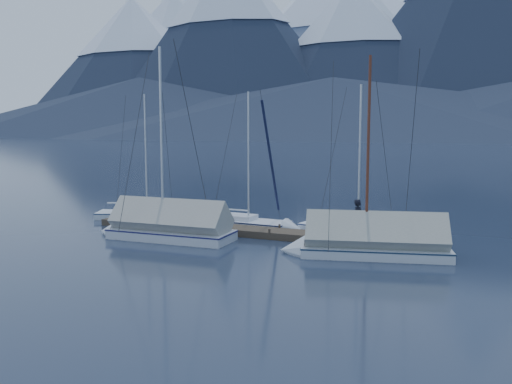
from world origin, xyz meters
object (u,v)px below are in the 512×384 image
sailboat_open_right (366,233)px  person (358,218)px  sailboat_open_mid (256,225)px  sailboat_covered_near (362,245)px  sailboat_open_left (154,216)px  sailboat_covered_far (161,229)px

sailboat_open_right → person: sailboat_open_right is taller
sailboat_open_mid → sailboat_covered_near: bearing=-31.9°
sailboat_covered_near → sailboat_open_mid: bearing=148.1°
sailboat_open_mid → sailboat_open_right: bearing=2.0°
person → sailboat_covered_near: bearing=-148.4°
sailboat_open_left → sailboat_open_mid: (6.85, -0.57, -0.00)m
sailboat_open_left → sailboat_covered_far: size_ratio=0.80×
sailboat_open_left → sailboat_open_mid: size_ratio=1.01×
sailboat_open_mid → sailboat_covered_far: 5.46m
sailboat_open_left → sailboat_open_right: 12.80m
sailboat_covered_far → sailboat_open_left: bearing=126.5°
sailboat_open_right → sailboat_covered_far: 10.22m
sailboat_open_left → sailboat_open_right: (12.79, -0.36, 0.00)m
sailboat_open_right → sailboat_covered_near: sailboat_covered_near is taller
sailboat_open_left → sailboat_open_mid: bearing=-4.8°
sailboat_open_right → person: 2.39m
person → sailboat_open_mid: bearing=87.0°
sailboat_open_mid → sailboat_covered_far: sailboat_covered_far is taller
sailboat_open_right → sailboat_covered_near: (0.72, -4.35, 0.32)m
sailboat_open_right → sailboat_covered_far: size_ratio=0.82×
sailboat_open_left → person: 13.13m
sailboat_covered_near → person: bearing=106.7°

